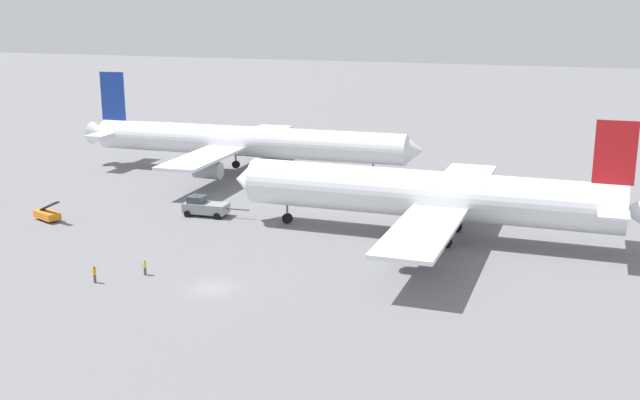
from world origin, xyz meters
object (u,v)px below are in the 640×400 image
at_px(ground_crew_marshaller_foreground, 145,267).
at_px(gse_belt_loader_portside, 47,214).
at_px(pushback_tug, 205,207).
at_px(airliner_at_gate_left, 244,142).
at_px(airliner_being_pushed, 430,195).
at_px(ground_crew_ramp_agent_by_cones, 95,274).

bearing_deg(ground_crew_marshaller_foreground, gse_belt_loader_portside, 149.23).
height_order(pushback_tug, gse_belt_loader_portside, gse_belt_loader_portside).
relative_size(airliner_at_gate_left, ground_crew_marshaller_foreground, 36.45).
relative_size(pushback_tug, gse_belt_loader_portside, 1.81).
distance_m(gse_belt_loader_portside, ground_crew_marshaller_foreground, 26.97).
bearing_deg(ground_crew_marshaller_foreground, pushback_tug, 102.48).
distance_m(airliner_at_gate_left, ground_crew_marshaller_foreground, 50.03).
relative_size(gse_belt_loader_portside, ground_crew_marshaller_foreground, 3.13).
bearing_deg(ground_crew_marshaller_foreground, airliner_being_pushed, 42.78).
xyz_separation_m(pushback_tug, gse_belt_loader_portside, (-18.14, -8.95, -0.42)).
height_order(airliner_being_pushed, ground_crew_marshaller_foreground, airliner_being_pushed).
relative_size(airliner_at_gate_left, pushback_tug, 6.43).
bearing_deg(airliner_being_pushed, ground_crew_marshaller_foreground, -137.22).
distance_m(airliner_being_pushed, pushback_tug, 30.21).
bearing_deg(airliner_at_gate_left, pushback_tug, -76.45).
distance_m(gse_belt_loader_portside, ground_crew_ramp_agent_by_cones, 26.33).
height_order(ground_crew_ramp_agent_by_cones, ground_crew_marshaller_foreground, ground_crew_ramp_agent_by_cones).
height_order(airliner_at_gate_left, ground_crew_ramp_agent_by_cones, airliner_at_gate_left).
bearing_deg(ground_crew_ramp_agent_by_cones, ground_crew_marshaller_foreground, 46.59).
bearing_deg(ground_crew_ramp_agent_by_cones, airliner_being_pushed, 43.27).
bearing_deg(airliner_at_gate_left, ground_crew_ramp_agent_by_cones, -81.57).
xyz_separation_m(airliner_at_gate_left, gse_belt_loader_portside, (-11.92, -34.75, -4.49)).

